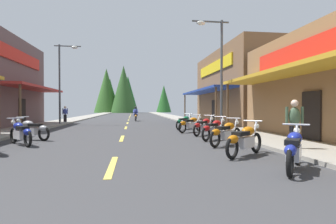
# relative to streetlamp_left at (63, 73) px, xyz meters

# --- Properties ---
(ground) EXTENTS (10.17, 93.83, 0.10)m
(ground) POSITION_rel_streetlamp_left_xyz_m (5.18, 8.59, -4.32)
(ground) COLOR #38383A
(sidewalk_left) EXTENTS (2.60, 93.83, 0.12)m
(sidewalk_left) POSITION_rel_streetlamp_left_xyz_m (-1.21, 8.59, -4.21)
(sidewalk_left) COLOR gray
(sidewalk_left) RESTS_ON ground
(sidewalk_right) EXTENTS (2.60, 93.83, 0.12)m
(sidewalk_right) POSITION_rel_streetlamp_left_xyz_m (11.56, 8.59, -4.21)
(sidewalk_right) COLOR gray
(sidewalk_right) RESTS_ON ground
(centerline_dashes) EXTENTS (0.16, 68.36, 0.01)m
(centerline_dashes) POSITION_rel_streetlamp_left_xyz_m (5.18, 11.00, -4.26)
(centerline_dashes) COLOR #E0C64C
(centerline_dashes) RESTS_ON ground
(storefront_right_far) EXTENTS (9.69, 12.40, 6.42)m
(storefront_right_far) POSITION_rel_streetlamp_left_xyz_m (16.77, -0.03, -1.06)
(storefront_right_far) COLOR brown
(storefront_right_far) RESTS_ON ground
(streetlamp_left) EXTENTS (2.12, 0.30, 6.61)m
(streetlamp_left) POSITION_rel_streetlamp_left_xyz_m (0.00, 0.00, 0.00)
(streetlamp_left) COLOR #474C51
(streetlamp_left) RESTS_ON ground
(streetlamp_right) EXTENTS (2.12, 0.30, 6.36)m
(streetlamp_right) POSITION_rel_streetlamp_left_xyz_m (10.34, -8.28, -0.14)
(streetlamp_right) COLOR #474C51
(streetlamp_right) RESTS_ON ground
(motorcycle_parked_right_0) EXTENTS (1.40, 1.74, 1.04)m
(motorcycle_parked_right_0) POSITION_rel_streetlamp_left_xyz_m (9.31, -17.12, -3.78)
(motorcycle_parked_right_0) COLOR black
(motorcycle_parked_right_0) RESTS_ON ground
(motorcycle_parked_right_1) EXTENTS (1.72, 1.43, 1.04)m
(motorcycle_parked_right_1) POSITION_rel_streetlamp_left_xyz_m (8.96, -15.26, -3.78)
(motorcycle_parked_right_1) COLOR black
(motorcycle_parked_right_1) RESTS_ON ground
(motorcycle_parked_right_2) EXTENTS (1.74, 1.40, 1.04)m
(motorcycle_parked_right_2) POSITION_rel_streetlamp_left_xyz_m (9.15, -13.15, -3.78)
(motorcycle_parked_right_2) COLOR black
(motorcycle_parked_right_2) RESTS_ON ground
(motorcycle_parked_right_3) EXTENTS (1.63, 1.54, 1.04)m
(motorcycle_parked_right_3) POSITION_rel_streetlamp_left_xyz_m (9.27, -11.35, -3.78)
(motorcycle_parked_right_3) COLOR black
(motorcycle_parked_right_3) RESTS_ON ground
(motorcycle_parked_right_4) EXTENTS (1.59, 1.58, 1.04)m
(motorcycle_parked_right_4) POSITION_rel_streetlamp_left_xyz_m (9.33, -9.43, -3.78)
(motorcycle_parked_right_4) COLOR black
(motorcycle_parked_right_4) RESTS_ON ground
(motorcycle_parked_right_5) EXTENTS (1.78, 1.35, 1.04)m
(motorcycle_parked_right_5) POSITION_rel_streetlamp_left_xyz_m (9.02, -7.72, -3.78)
(motorcycle_parked_right_5) COLOR black
(motorcycle_parked_right_5) RESTS_ON ground
(motorcycle_parked_right_6) EXTENTS (1.48, 1.68, 1.04)m
(motorcycle_parked_right_6) POSITION_rel_streetlamp_left_xyz_m (9.04, -5.67, -3.78)
(motorcycle_parked_right_6) COLOR black
(motorcycle_parked_right_6) RESTS_ON ground
(motorcycle_parked_left_3) EXTENTS (1.45, 1.70, 1.04)m
(motorcycle_parked_left_3) POSITION_rel_streetlamp_left_xyz_m (1.46, -12.07, -3.78)
(motorcycle_parked_left_3) COLOR black
(motorcycle_parked_left_3) RESTS_ON ground
(motorcycle_parked_left_4) EXTENTS (1.90, 1.16, 1.04)m
(motorcycle_parked_left_4) POSITION_rel_streetlamp_left_xyz_m (1.29, -10.50, -3.78)
(motorcycle_parked_left_4) COLOR black
(motorcycle_parked_left_4) RESTS_ON ground
(rider_cruising_lead) EXTENTS (0.60, 2.14, 1.57)m
(rider_cruising_lead) POSITION_rel_streetlamp_left_xyz_m (5.96, 5.72, -3.61)
(rider_cruising_lead) COLOR black
(rider_cruising_lead) RESTS_ON ground
(pedestrian_by_shop) EXTENTS (0.42, 0.48, 1.58)m
(pedestrian_by_shop) POSITION_rel_streetlamp_left_xyz_m (-0.49, 2.47, -3.36)
(pedestrian_by_shop) COLOR black
(pedestrian_by_shop) RESTS_ON ground
(pedestrian_browsing) EXTENTS (0.56, 0.33, 1.69)m
(pedestrian_browsing) POSITION_rel_streetlamp_left_xyz_m (10.84, -14.82, -3.29)
(pedestrian_browsing) COLOR black
(pedestrian_browsing) RESTS_ON ground
(treeline_backdrop) EXTENTS (22.79, 11.54, 13.29)m
(treeline_backdrop) POSITION_rel_streetlamp_left_xyz_m (2.32, 54.65, 1.65)
(treeline_backdrop) COLOR #315E23
(treeline_backdrop) RESTS_ON ground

